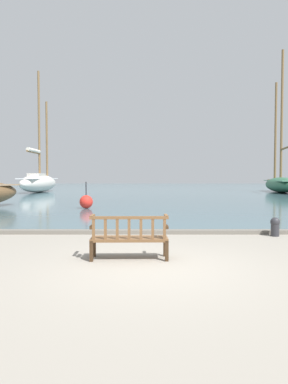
% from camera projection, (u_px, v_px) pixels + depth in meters
% --- Properties ---
extents(ground_plane, '(160.00, 160.00, 0.00)m').
position_uv_depth(ground_plane, '(154.00, 267.00, 6.48)').
color(ground_plane, gray).
extents(harbor_water, '(100.00, 80.00, 0.08)m').
position_uv_depth(harbor_water, '(147.00, 189.00, 50.44)').
color(harbor_water, '#476670').
rests_on(harbor_water, ground).
extents(quay_edge_kerb, '(40.00, 0.30, 0.12)m').
position_uv_depth(quay_edge_kerb, '(151.00, 232.00, 10.32)').
color(quay_edge_kerb, slate).
rests_on(quay_edge_kerb, ground).
extents(park_bench, '(1.61, 0.55, 0.92)m').
position_uv_depth(park_bench, '(131.00, 237.00, 7.11)').
color(park_bench, '#3D2A19').
rests_on(park_bench, ground).
extents(sailboat_outer_starboard, '(2.47, 10.26, 13.18)m').
position_uv_depth(sailboat_outer_starboard, '(41.00, 181.00, 37.42)').
color(sailboat_outer_starboard, silver).
rests_on(sailboat_outer_starboard, harbor_water).
extents(sailboat_nearest_port, '(4.32, 12.80, 15.32)m').
position_uv_depth(sailboat_nearest_port, '(283.00, 182.00, 36.99)').
color(sailboat_nearest_port, '#2D6647').
rests_on(sailboat_nearest_port, harbor_water).
extents(mooring_bollard, '(0.27, 0.27, 0.55)m').
position_uv_depth(mooring_bollard, '(277.00, 226.00, 9.88)').
color(mooring_bollard, '#2D2D33').
rests_on(mooring_bollard, ground).
extents(channel_buoy, '(0.69, 0.69, 1.39)m').
position_uv_depth(channel_buoy, '(88.00, 202.00, 17.86)').
color(channel_buoy, red).
rests_on(channel_buoy, harbor_water).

